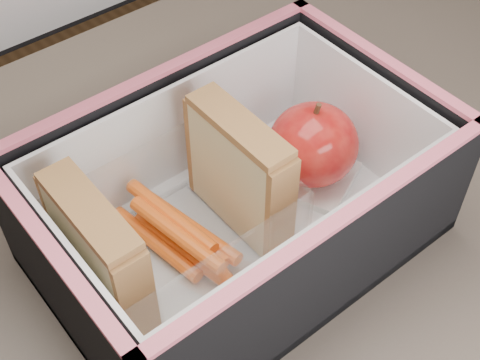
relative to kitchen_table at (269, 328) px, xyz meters
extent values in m
cube|color=brown|center=(0.00, 0.00, 0.08)|extent=(1.20, 0.80, 0.03)
cube|color=#382D26|center=(0.55, 0.35, -0.30)|extent=(0.05, 0.05, 0.72)
cube|color=#CDBA7B|center=(-0.13, 0.05, 0.16)|extent=(0.01, 0.10, 0.10)
cube|color=#B44F5D|center=(-0.12, 0.05, 0.16)|extent=(0.01, 0.09, 0.10)
cube|color=#CDBA7B|center=(-0.11, 0.05, 0.16)|extent=(0.01, 0.10, 0.10)
cube|color=olive|center=(-0.12, 0.05, 0.21)|extent=(0.03, 0.10, 0.01)
cube|color=#CDBA7B|center=(0.00, 0.05, 0.16)|extent=(0.01, 0.10, 0.10)
cube|color=#B44F5D|center=(0.01, 0.05, 0.16)|extent=(0.01, 0.09, 0.10)
cube|color=#CDBA7B|center=(0.02, 0.05, 0.16)|extent=(0.01, 0.10, 0.10)
cube|color=olive|center=(0.01, 0.05, 0.21)|extent=(0.03, 0.10, 0.01)
cylinder|color=#DF470B|center=(-0.04, 0.03, 0.11)|extent=(0.02, 0.10, 0.01)
cylinder|color=#DF470B|center=(-0.04, 0.06, 0.13)|extent=(0.03, 0.10, 0.01)
cylinder|color=#DF470B|center=(-0.06, 0.05, 0.14)|extent=(0.03, 0.10, 0.01)
cylinder|color=#DF470B|center=(-0.07, 0.07, 0.11)|extent=(0.03, 0.10, 0.01)
cylinder|color=#DF470B|center=(-0.05, 0.06, 0.13)|extent=(0.02, 0.10, 0.01)
cylinder|color=#DF470B|center=(-0.05, 0.07, 0.14)|extent=(0.03, 0.10, 0.01)
cylinder|color=#DF470B|center=(-0.05, 0.05, 0.11)|extent=(0.03, 0.10, 0.01)
cube|color=white|center=(0.09, 0.05, 0.11)|extent=(0.09, 0.09, 0.01)
ellipsoid|color=#97030A|center=(0.09, 0.05, 0.15)|extent=(0.08, 0.08, 0.07)
cylinder|color=#482C19|center=(0.09, 0.05, 0.19)|extent=(0.00, 0.01, 0.01)
camera|label=1|loc=(-0.22, -0.23, 0.55)|focal=50.00mm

